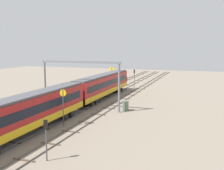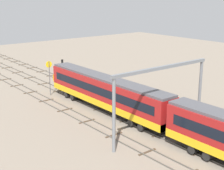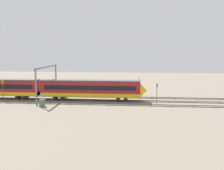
% 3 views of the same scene
% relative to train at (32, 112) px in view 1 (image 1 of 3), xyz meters
% --- Properties ---
extents(ground_plane, '(144.45, 144.45, 0.00)m').
position_rel_train_xyz_m(ground_plane, '(22.42, 0.00, -2.66)').
color(ground_plane, gray).
extents(track_near_foreground, '(128.45, 2.40, 0.16)m').
position_rel_train_xyz_m(track_near_foreground, '(22.42, -4.34, -2.59)').
color(track_near_foreground, '#59544C').
rests_on(track_near_foreground, ground).
extents(track_with_train, '(128.45, 2.40, 0.16)m').
position_rel_train_xyz_m(track_with_train, '(22.42, 0.00, -2.59)').
color(track_with_train, '#59544C').
rests_on(track_with_train, ground).
extents(track_middle, '(128.45, 2.40, 0.16)m').
position_rel_train_xyz_m(track_middle, '(22.42, 4.34, -2.59)').
color(track_middle, '#59544C').
rests_on(track_middle, ground).
extents(train, '(75.20, 3.24, 4.80)m').
position_rel_train_xyz_m(train, '(0.00, 0.00, 0.00)').
color(train, maroon).
rests_on(train, ground).
extents(overhead_gantry, '(0.40, 14.52, 8.28)m').
position_rel_train_xyz_m(overhead_gantry, '(13.50, 0.05, 3.36)').
color(overhead_gantry, slate).
rests_on(overhead_gantry, ground).
extents(speed_sign_near_foreground, '(0.14, 0.93, 5.06)m').
position_rel_train_xyz_m(speed_sign_near_foreground, '(3.43, -2.42, 0.64)').
color(speed_sign_near_foreground, '#4C4C51').
rests_on(speed_sign_near_foreground, ground).
extents(speed_sign_far_trackside, '(0.14, 1.06, 5.62)m').
position_rel_train_xyz_m(speed_sign_far_trackside, '(35.86, 2.39, 1.09)').
color(speed_sign_far_trackside, '#4C4C51').
rests_on(speed_sign_far_trackside, ground).
extents(signal_light_trackside_approach, '(0.31, 0.32, 3.99)m').
position_rel_train_xyz_m(signal_light_trackside_approach, '(-6.72, -6.42, -0.02)').
color(signal_light_trackside_approach, '#4C4C51').
rests_on(signal_light_trackside_approach, ground).
extents(signal_light_trackside_departure, '(0.31, 0.32, 4.71)m').
position_rel_train_xyz_m(signal_light_trackside_departure, '(39.90, -2.36, 0.42)').
color(signal_light_trackside_departure, '#4C4C51').
rests_on(signal_light_trackside_departure, ground).
extents(relay_cabinet, '(1.14, 0.68, 1.66)m').
position_rel_train_xyz_m(relay_cabinet, '(14.99, -7.60, -1.83)').
color(relay_cabinet, '#597259').
rests_on(relay_cabinet, ground).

